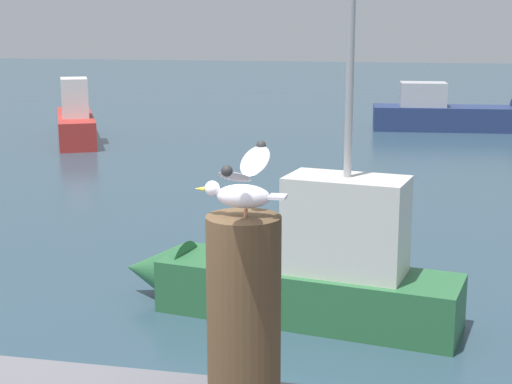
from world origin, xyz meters
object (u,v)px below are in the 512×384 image
Objects in this scene: mooring_post at (244,313)px; boat_red at (75,121)px; seagull at (243,184)px; boat_navy at (465,115)px; boat_green at (291,270)px.

mooring_post is 0.19× the size of boat_red.
seagull is 20.85m from boat_navy.
mooring_post reaches higher than boat_navy.
boat_navy is 11.18m from boat_red.
boat_red is (-8.46, 16.50, -1.39)m from mooring_post.
boat_green is 0.74× the size of boat_navy.
seagull is 5.25m from boat_green.
seagull reaches higher than boat_red.
seagull is at bearing -83.06° from boat_green.
mooring_post is 20.80m from boat_navy.
boat_green reaches higher than seagull.
seagull is 0.13× the size of boat_navy.
boat_navy is (1.92, 20.66, -1.45)m from mooring_post.
mooring_post is at bearing -83.03° from boat_green.
boat_red is at bearing 117.13° from mooring_post.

